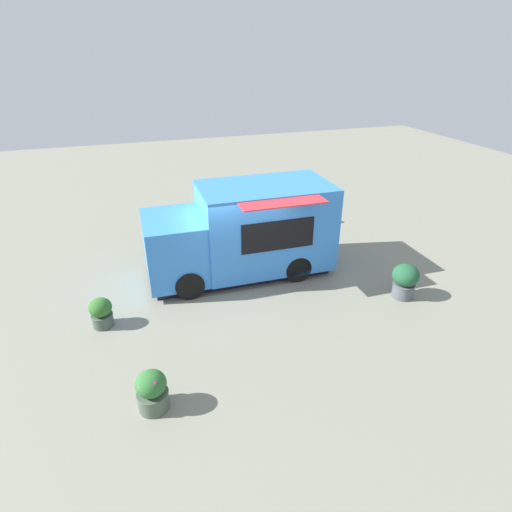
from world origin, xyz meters
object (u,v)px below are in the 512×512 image
object	(u,v)px
person_customer	(315,215)
planter_flowering_near	(101,312)
food_truck	(244,233)
planter_flowering_far	(152,391)
planter_flowering_side	(405,280)

from	to	relation	value
person_customer	planter_flowering_near	size ratio (longest dim) A/B	1.19
food_truck	planter_flowering_far	world-z (taller)	food_truck
food_truck	planter_flowering_near	world-z (taller)	food_truck
person_customer	planter_flowering_near	world-z (taller)	person_customer
person_customer	planter_flowering_side	xyz separation A→B (m)	(-5.31, -0.04, 0.16)
food_truck	planter_flowering_side	world-z (taller)	food_truck
person_customer	food_truck	bearing A→B (deg)	127.18
food_truck	planter_flowering_far	bearing A→B (deg)	144.89
planter_flowering_near	planter_flowering_side	xyz separation A→B (m)	(-1.16, -7.54, 0.13)
planter_flowering_side	planter_flowering_near	bearing A→B (deg)	81.25
planter_flowering_near	food_truck	bearing A→B (deg)	-69.57
planter_flowering_far	planter_flowering_side	distance (m)	6.89
food_truck	planter_flowering_near	distance (m)	4.33
planter_flowering_near	person_customer	bearing A→B (deg)	-61.03
planter_flowering_near	planter_flowering_side	bearing A→B (deg)	-98.75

